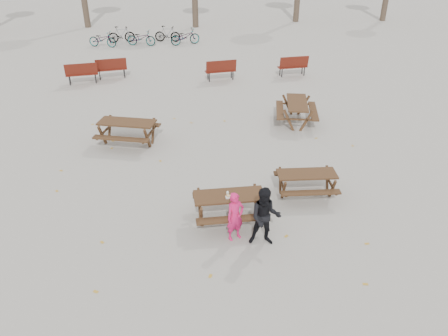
{
  "coord_description": "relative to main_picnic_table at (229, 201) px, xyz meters",
  "views": [
    {
      "loc": [
        -1.37,
        -9.2,
        6.78
      ],
      "look_at": [
        0.0,
        1.0,
        1.0
      ],
      "focal_mm": 35.0,
      "sensor_mm": 36.0,
      "label": 1
    }
  ],
  "objects": [
    {
      "name": "food_tray",
      "position": [
        -0.02,
        -0.13,
        0.21
      ],
      "size": [
        0.18,
        0.11,
        0.03
      ],
      "primitive_type": "cube",
      "color": "silver",
      "rests_on": "main_picnic_table"
    },
    {
      "name": "child",
      "position": [
        0.04,
        -0.76,
        0.05
      ],
      "size": [
        0.55,
        0.47,
        1.28
      ],
      "primitive_type": "imported",
      "rotation": [
        0.0,
        0.0,
        0.4
      ],
      "color": "#DB1B5F",
      "rests_on": "ground"
    },
    {
      "name": "picnic_table_north",
      "position": [
        -2.85,
        4.97,
        -0.17
      ],
      "size": [
        2.32,
        2.07,
        0.84
      ],
      "primitive_type": null,
      "rotation": [
        0.0,
        0.0,
        -0.3
      ],
      "color": "#382114",
      "rests_on": "ground"
    },
    {
      "name": "bicycle_row",
      "position": [
        -2.6,
        19.52,
        -0.09
      ],
      "size": [
        7.12,
        2.06,
        1.03
      ],
      "color": "black",
      "rests_on": "ground"
    },
    {
      "name": "picnic_table_far",
      "position": [
        3.5,
        6.04,
        -0.17
      ],
      "size": [
        1.94,
        2.23,
        0.83
      ],
      "primitive_type": null,
      "rotation": [
        0.0,
        0.0,
        1.35
      ],
      "color": "#382114",
      "rests_on": "ground"
    },
    {
      "name": "main_picnic_table",
      "position": [
        0.0,
        0.0,
        0.0
      ],
      "size": [
        1.8,
        1.45,
        0.78
      ],
      "color": "#382114",
      "rests_on": "ground"
    },
    {
      "name": "park_bench_row",
      "position": [
        -0.83,
        12.06,
        -0.07
      ],
      "size": [
        11.98,
        1.71,
        1.03
      ],
      "color": "maroon",
      "rests_on": "ground"
    },
    {
      "name": "picnic_table_east",
      "position": [
        2.33,
        0.92,
        -0.23
      ],
      "size": [
        1.73,
        1.43,
        0.71
      ],
      "primitive_type": null,
      "rotation": [
        0.0,
        0.0,
        -0.07
      ],
      "color": "#382114",
      "rests_on": "ground"
    },
    {
      "name": "ground",
      "position": [
        0.0,
        0.0,
        -0.59
      ],
      "size": [
        80.0,
        80.0,
        0.0
      ],
      "primitive_type": "plane",
      "color": "gray",
      "rests_on": "ground"
    },
    {
      "name": "adult",
      "position": [
        0.7,
        -1.05,
        0.18
      ],
      "size": [
        0.83,
        0.69,
        1.53
      ],
      "primitive_type": "imported",
      "rotation": [
        0.0,
        0.0,
        -0.16
      ],
      "color": "black",
      "rests_on": "ground"
    },
    {
      "name": "fallen_leaves",
      "position": [
        0.5,
        2.5,
        -0.58
      ],
      "size": [
        11.0,
        11.0,
        0.01
      ],
      "primitive_type": null,
      "color": "#B6892B",
      "rests_on": "ground"
    },
    {
      "name": "soda_bottle",
      "position": [
        -0.05,
        -0.09,
        0.26
      ],
      "size": [
        0.07,
        0.07,
        0.17
      ],
      "color": "silver",
      "rests_on": "main_picnic_table"
    },
    {
      "name": "bread_roll",
      "position": [
        -0.02,
        -0.13,
        0.25
      ],
      "size": [
        0.14,
        0.06,
        0.05
      ],
      "primitive_type": "ellipsoid",
      "color": "tan",
      "rests_on": "food_tray"
    }
  ]
}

